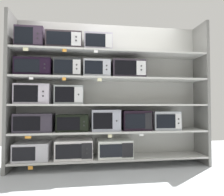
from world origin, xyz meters
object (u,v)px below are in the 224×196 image
microwave_3 (35,122)px  microwave_2 (115,148)px  microwave_4 (73,123)px  microwave_5 (105,120)px  microwave_7 (164,120)px  microwave_11 (68,69)px  microwave_8 (34,94)px  microwave_10 (35,68)px  microwave_14 (31,39)px  microwave_9 (69,95)px  microwave_16 (98,44)px  microwave_1 (74,149)px  microwave_6 (136,120)px  microwave_0 (33,151)px  microwave_15 (65,43)px  microwave_12 (97,69)px  microwave_13 (127,70)px

microwave_3 → microwave_2: bearing=0.0°
microwave_4 → microwave_5: size_ratio=1.09×
microwave_7 → microwave_11: microwave_11 is taller
microwave_8 → microwave_10: size_ratio=0.97×
microwave_3 → microwave_14: bearing=-179.8°
microwave_9 → microwave_16: size_ratio=0.99×
microwave_1 → microwave_16: microwave_16 is taller
microwave_6 → microwave_0: bearing=-180.0°
microwave_1 → microwave_6: (1.01, 0.00, 0.44)m
microwave_7 → microwave_10: size_ratio=0.83×
microwave_5 → microwave_16: microwave_16 is taller
microwave_4 → microwave_15: bearing=-180.0°
microwave_10 → microwave_5: bearing=-0.0°
microwave_4 → microwave_6: size_ratio=1.09×
microwave_4 → microwave_11: size_ratio=1.18×
microwave_14 → microwave_7: bearing=0.0°
microwave_2 → microwave_3: bearing=-180.0°
microwave_12 → microwave_10: bearing=180.0°
microwave_7 → microwave_11: (-1.61, -0.00, 0.85)m
microwave_15 → microwave_1: bearing=0.1°
microwave_1 → microwave_5: bearing=0.0°
microwave_7 → microwave_15: bearing=-180.0°
microwave_9 → microwave_16: (0.45, 0.00, 0.85)m
microwave_8 → microwave_11: 0.67m
microwave_10 → microwave_11: 0.52m
microwave_10 → microwave_16: microwave_16 is taller
microwave_1 → microwave_13: microwave_13 is taller
microwave_3 → microwave_8: 0.44m
microwave_8 → microwave_10: (0.01, 0.00, 0.41)m
microwave_2 → microwave_7: (0.86, -0.00, 0.45)m
microwave_12 → microwave_1: bearing=180.0°
microwave_3 → microwave_6: size_ratio=1.25×
microwave_4 → microwave_9: size_ratio=1.13×
microwave_3 → microwave_5: size_ratio=1.25×
microwave_0 → microwave_2: 1.28m
microwave_15 → microwave_3: bearing=180.0°
microwave_0 → microwave_6: 1.70m
microwave_11 → microwave_12: size_ratio=0.99×
microwave_11 → microwave_15: 0.42m
microwave_0 → microwave_9: (0.55, -0.00, 0.87)m
microwave_13 → microwave_11: bearing=180.0°
microwave_0 → microwave_12: microwave_12 is taller
microwave_0 → microwave_14: size_ratio=1.24×
microwave_8 → microwave_15: bearing=0.0°
microwave_6 → microwave_16: bearing=-180.0°
microwave_1 → microwave_4: (-0.03, -0.00, 0.41)m
microwave_0 → microwave_5: 1.22m
microwave_0 → microwave_16: 2.00m
microwave_6 → microwave_13: (-0.14, -0.00, 0.84)m
microwave_10 → microwave_15: size_ratio=0.99×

